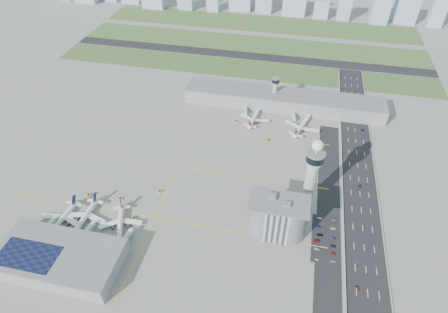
% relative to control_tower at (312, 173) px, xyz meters
% --- Properties ---
extents(ground, '(1000.00, 1000.00, 0.00)m').
position_rel_control_tower_xyz_m(ground, '(-72.00, -8.00, -35.04)').
color(ground, gray).
extents(grass_strip_0, '(480.00, 50.00, 0.08)m').
position_rel_control_tower_xyz_m(grass_strip_0, '(-92.00, 217.00, -35.00)').
color(grass_strip_0, '#3E5B2B').
rests_on(grass_strip_0, ground).
extents(grass_strip_1, '(480.00, 60.00, 0.08)m').
position_rel_control_tower_xyz_m(grass_strip_1, '(-92.00, 292.00, -35.00)').
color(grass_strip_1, '#44612E').
rests_on(grass_strip_1, ground).
extents(grass_strip_2, '(480.00, 70.00, 0.08)m').
position_rel_control_tower_xyz_m(grass_strip_2, '(-92.00, 372.00, -35.00)').
color(grass_strip_2, '#425327').
rests_on(grass_strip_2, ground).
extents(runway, '(480.00, 22.00, 0.10)m').
position_rel_control_tower_xyz_m(runway, '(-92.00, 254.00, -34.98)').
color(runway, black).
rests_on(runway, ground).
extents(highway, '(28.00, 500.00, 0.10)m').
position_rel_control_tower_xyz_m(highway, '(43.00, -8.00, -34.99)').
color(highway, black).
rests_on(highway, ground).
extents(barrier_left, '(0.60, 500.00, 1.20)m').
position_rel_control_tower_xyz_m(barrier_left, '(29.00, -8.00, -34.44)').
color(barrier_left, '#9E9E99').
rests_on(barrier_left, ground).
extents(barrier_right, '(0.60, 500.00, 1.20)m').
position_rel_control_tower_xyz_m(barrier_right, '(57.00, -8.00, -34.44)').
color(barrier_right, '#9E9E99').
rests_on(barrier_right, ground).
extents(landside_road, '(18.00, 260.00, 0.08)m').
position_rel_control_tower_xyz_m(landside_road, '(18.00, -18.00, -35.00)').
color(landside_road, black).
rests_on(landside_road, ground).
extents(parking_lot, '(20.00, 44.00, 0.10)m').
position_rel_control_tower_xyz_m(parking_lot, '(16.00, -30.00, -34.99)').
color(parking_lot, black).
rests_on(parking_lot, ground).
extents(taxiway_line_h_0, '(260.00, 0.60, 0.01)m').
position_rel_control_tower_xyz_m(taxiway_line_h_0, '(-112.00, -38.00, -35.04)').
color(taxiway_line_h_0, yellow).
rests_on(taxiway_line_h_0, ground).
extents(taxiway_line_h_1, '(260.00, 0.60, 0.01)m').
position_rel_control_tower_xyz_m(taxiway_line_h_1, '(-112.00, 22.00, -35.04)').
color(taxiway_line_h_1, yellow).
rests_on(taxiway_line_h_1, ground).
extents(taxiway_line_h_2, '(260.00, 0.60, 0.01)m').
position_rel_control_tower_xyz_m(taxiway_line_h_2, '(-112.00, 82.00, -35.04)').
color(taxiway_line_h_2, yellow).
rests_on(taxiway_line_h_2, ground).
extents(taxiway_line_v, '(0.60, 260.00, 0.01)m').
position_rel_control_tower_xyz_m(taxiway_line_v, '(-112.00, 22.00, -35.04)').
color(taxiway_line_v, yellow).
rests_on(taxiway_line_v, ground).
extents(control_tower, '(14.00, 14.00, 64.50)m').
position_rel_control_tower_xyz_m(control_tower, '(0.00, 0.00, 0.00)').
color(control_tower, '#ADAAA5').
rests_on(control_tower, ground).
extents(secondary_tower, '(8.60, 8.60, 31.90)m').
position_rel_control_tower_xyz_m(secondary_tower, '(-42.00, 142.00, -16.24)').
color(secondary_tower, '#ADAAA5').
rests_on(secondary_tower, ground).
extents(admin_building, '(42.00, 24.00, 33.50)m').
position_rel_control_tower_xyz_m(admin_building, '(-20.01, -30.00, -19.74)').
color(admin_building, '#B2B2B7').
rests_on(admin_building, ground).
extents(terminal_pier, '(210.00, 32.00, 15.80)m').
position_rel_control_tower_xyz_m(terminal_pier, '(-32.00, 140.00, -27.14)').
color(terminal_pier, gray).
rests_on(terminal_pier, ground).
extents(near_terminal, '(84.00, 42.00, 13.00)m').
position_rel_control_tower_xyz_m(near_terminal, '(-160.07, -90.02, -28.62)').
color(near_terminal, gray).
rests_on(near_terminal, ground).
extents(airplane_near_a, '(37.40, 42.78, 11.14)m').
position_rel_control_tower_xyz_m(airplane_near_a, '(-178.60, -57.37, -29.47)').
color(airplane_near_a, white).
rests_on(airplane_near_a, ground).
extents(airplane_near_b, '(35.21, 41.14, 11.31)m').
position_rel_control_tower_xyz_m(airplane_near_b, '(-162.55, -51.92, -29.39)').
color(airplane_near_b, white).
rests_on(airplane_near_b, ground).
extents(airplane_near_c, '(44.28, 47.70, 10.83)m').
position_rel_control_tower_xyz_m(airplane_near_c, '(-133.74, -51.53, -29.63)').
color(airplane_near_c, white).
rests_on(airplane_near_c, ground).
extents(airplane_far_a, '(37.01, 41.83, 10.57)m').
position_rel_control_tower_xyz_m(airplane_far_a, '(-57.75, 107.78, -29.76)').
color(airplane_far_a, white).
rests_on(airplane_far_a, ground).
extents(airplane_far_b, '(47.03, 51.20, 11.87)m').
position_rel_control_tower_xyz_m(airplane_far_b, '(-8.98, 103.72, -29.11)').
color(airplane_far_b, white).
rests_on(airplane_far_b, ground).
extents(jet_bridge_near_0, '(5.39, 14.31, 5.70)m').
position_rel_control_tower_xyz_m(jet_bridge_near_0, '(-185.00, -69.00, -32.19)').
color(jet_bridge_near_0, silver).
rests_on(jet_bridge_near_0, ground).
extents(jet_bridge_near_1, '(5.39, 14.31, 5.70)m').
position_rel_control_tower_xyz_m(jet_bridge_near_1, '(-155.00, -69.00, -32.19)').
color(jet_bridge_near_1, silver).
rests_on(jet_bridge_near_1, ground).
extents(jet_bridge_near_2, '(5.39, 14.31, 5.70)m').
position_rel_control_tower_xyz_m(jet_bridge_near_2, '(-125.00, -69.00, -32.19)').
color(jet_bridge_near_2, silver).
rests_on(jet_bridge_near_2, ground).
extents(jet_bridge_far_0, '(5.39, 14.31, 5.70)m').
position_rel_control_tower_xyz_m(jet_bridge_far_0, '(-70.00, 124.00, -32.19)').
color(jet_bridge_far_0, silver).
rests_on(jet_bridge_far_0, ground).
extents(jet_bridge_far_1, '(5.39, 14.31, 5.70)m').
position_rel_control_tower_xyz_m(jet_bridge_far_1, '(-20.00, 124.00, -32.19)').
color(jet_bridge_far_1, silver).
rests_on(jet_bridge_far_1, ground).
extents(tug_0, '(4.08, 4.14, 2.00)m').
position_rel_control_tower_xyz_m(tug_0, '(-172.67, -27.62, -34.04)').
color(tug_0, gold).
rests_on(tug_0, ground).
extents(tug_1, '(3.87, 3.87, 1.88)m').
position_rel_control_tower_xyz_m(tug_1, '(-145.90, -26.01, -34.10)').
color(tug_1, yellow).
rests_on(tug_1, ground).
extents(tug_2, '(3.92, 4.00, 1.93)m').
position_rel_control_tower_xyz_m(tug_2, '(-126.87, -42.22, -34.07)').
color(tug_2, gold).
rests_on(tug_2, ground).
extents(tug_3, '(3.98, 4.27, 2.05)m').
position_rel_control_tower_xyz_m(tug_3, '(-117.32, -11.57, -34.02)').
color(tug_3, yellow).
rests_on(tug_3, ground).
extents(tug_4, '(3.19, 3.71, 1.82)m').
position_rel_control_tower_xyz_m(tug_4, '(-76.23, 99.89, -34.13)').
color(tug_4, yellow).
rests_on(tug_4, ground).
extents(tug_5, '(3.74, 3.95, 1.89)m').
position_rel_control_tower_xyz_m(tug_5, '(-39.62, 76.04, -34.09)').
color(tug_5, gold).
rests_on(tug_5, ground).
extents(car_lot_0, '(3.36, 1.69, 1.10)m').
position_rel_control_tower_xyz_m(car_lot_0, '(10.42, -49.59, -34.49)').
color(car_lot_0, silver).
rests_on(car_lot_0, ground).
extents(car_lot_1, '(4.03, 1.85, 1.28)m').
position_rel_control_tower_xyz_m(car_lot_1, '(10.26, -40.77, -34.40)').
color(car_lot_1, gray).
rests_on(car_lot_1, ground).
extents(car_lot_2, '(4.70, 2.73, 1.23)m').
position_rel_control_tower_xyz_m(car_lot_2, '(9.96, -33.24, -34.43)').
color(car_lot_2, maroon).
rests_on(car_lot_2, ground).
extents(car_lot_3, '(4.38, 2.26, 1.21)m').
position_rel_control_tower_xyz_m(car_lot_3, '(12.15, -27.71, -34.43)').
color(car_lot_3, black).
rests_on(car_lot_3, ground).
extents(car_lot_4, '(3.45, 1.39, 1.17)m').
position_rel_control_tower_xyz_m(car_lot_4, '(10.67, -20.00, -34.45)').
color(car_lot_4, navy).
rests_on(car_lot_4, ground).
extents(car_lot_5, '(3.53, 1.34, 1.15)m').
position_rel_control_tower_xyz_m(car_lot_5, '(11.57, -11.90, -34.47)').
color(car_lot_5, silver).
rests_on(car_lot_5, ground).
extents(car_lot_6, '(4.11, 2.25, 1.09)m').
position_rel_control_tower_xyz_m(car_lot_6, '(21.43, -48.80, -34.50)').
color(car_lot_6, '#A3A8AF').
rests_on(car_lot_6, ground).
extents(car_lot_7, '(3.90, 1.99, 1.08)m').
position_rel_control_tower_xyz_m(car_lot_7, '(21.49, -42.04, -34.50)').
color(car_lot_7, maroon).
rests_on(car_lot_7, ground).
extents(car_lot_8, '(3.98, 1.98, 1.30)m').
position_rel_control_tower_xyz_m(car_lot_8, '(21.39, -35.72, -34.39)').
color(car_lot_8, black).
rests_on(car_lot_8, ground).
extents(car_lot_9, '(4.05, 2.00, 1.28)m').
position_rel_control_tower_xyz_m(car_lot_9, '(21.21, -28.98, -34.40)').
color(car_lot_9, navy).
rests_on(car_lot_9, ground).
extents(car_lot_10, '(4.15, 2.34, 1.10)m').
position_rel_control_tower_xyz_m(car_lot_10, '(21.37, -19.70, -34.49)').
color(car_lot_10, silver).
rests_on(car_lot_10, ground).
extents(car_lot_11, '(4.07, 2.04, 1.14)m').
position_rel_control_tower_xyz_m(car_lot_11, '(21.94, -11.33, -34.47)').
color(car_lot_11, gray).
rests_on(car_lot_11, ground).
extents(car_hw_0, '(1.99, 3.80, 1.23)m').
position_rel_control_tower_xyz_m(car_hw_0, '(36.67, -65.97, -34.42)').
color(car_hw_0, maroon).
rests_on(car_hw_0, ground).
extents(car_hw_1, '(1.32, 3.54, 1.16)m').
position_rel_control_tower_xyz_m(car_hw_1, '(43.18, 30.51, -34.46)').
color(car_hw_1, black).
rests_on(car_hw_1, ground).
extents(car_hw_2, '(2.70, 4.74, 1.25)m').
position_rel_control_tower_xyz_m(car_hw_2, '(50.43, 112.39, -34.42)').
color(car_hw_2, navy).
rests_on(car_hw_2, ground).
extents(car_hw_4, '(1.85, 3.90, 1.29)m').
position_rel_control_tower_xyz_m(car_hw_4, '(35.36, 173.37, -34.40)').
color(car_hw_4, '#9A9C9F').
rests_on(car_hw_4, ground).
extents(skyline_bldg_10, '(23.01, 18.41, 27.75)m').
position_rel_control_tower_xyz_m(skyline_bldg_10, '(1.27, 415.68, -21.17)').
color(skyline_bldg_10, '#9EADC1').
rests_on(skyline_bldg_10, ground).
extents(skyline_bldg_11, '(20.22, 16.18, 38.97)m').
position_rel_control_tower_xyz_m(skyline_bldg_11, '(36.28, 415.34, -15.56)').
color(skyline_bldg_11, '#9EADC1').
rests_on(skyline_bldg_11, ground).
extents(skyline_bldg_12, '(26.14, 20.92, 46.89)m').
position_rel_control_tower_xyz_m(skyline_bldg_12, '(90.17, 413.29, -11.60)').
color(skyline_bldg_12, '#9EADC1').
rests_on(skyline_bldg_12, ground).
extents(skyline_bldg_14, '(21.59, 17.28, 68.75)m').
position_rel_control_tower_xyz_m(skyline_bldg_14, '(172.74, 418.38, -0.67)').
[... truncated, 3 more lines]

